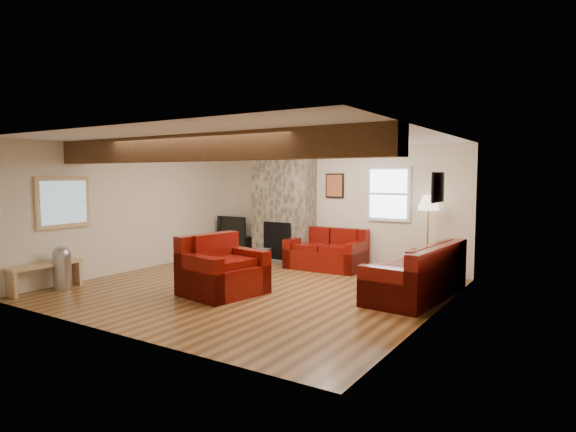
{
  "coord_description": "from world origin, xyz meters",
  "views": [
    {
      "loc": [
        4.78,
        -6.43,
        1.91
      ],
      "look_at": [
        0.45,
        0.4,
        1.23
      ],
      "focal_mm": 30.0,
      "sensor_mm": 36.0,
      "label": 1
    }
  ],
  "objects_px": {
    "loveseat": "(326,249)",
    "armchair_red": "(223,265)",
    "sofa_three": "(416,270)",
    "tv_cabinet": "(234,246)",
    "floor_lamp": "(428,207)",
    "coffee_table": "(388,278)",
    "television": "(234,226)"
  },
  "relations": [
    {
      "from": "loveseat",
      "to": "armchair_red",
      "type": "distance_m",
      "value": 2.81
    },
    {
      "from": "sofa_three",
      "to": "armchair_red",
      "type": "distance_m",
      "value": 3.07
    },
    {
      "from": "tv_cabinet",
      "to": "floor_lamp",
      "type": "height_order",
      "value": "floor_lamp"
    },
    {
      "from": "loveseat",
      "to": "tv_cabinet",
      "type": "distance_m",
      "value": 2.68
    },
    {
      "from": "sofa_three",
      "to": "coffee_table",
      "type": "relative_size",
      "value": 2.74
    },
    {
      "from": "television",
      "to": "floor_lamp",
      "type": "bearing_deg",
      "value": 0.25
    },
    {
      "from": "loveseat",
      "to": "coffee_table",
      "type": "relative_size",
      "value": 1.95
    },
    {
      "from": "television",
      "to": "tv_cabinet",
      "type": "bearing_deg",
      "value": 0.0
    },
    {
      "from": "loveseat",
      "to": "sofa_three",
      "type": "bearing_deg",
      "value": -30.71
    },
    {
      "from": "tv_cabinet",
      "to": "television",
      "type": "xyz_separation_m",
      "value": [
        0.0,
        0.0,
        0.47
      ]
    },
    {
      "from": "sofa_three",
      "to": "coffee_table",
      "type": "height_order",
      "value": "sofa_three"
    },
    {
      "from": "loveseat",
      "to": "television",
      "type": "bearing_deg",
      "value": 171.94
    },
    {
      "from": "loveseat",
      "to": "floor_lamp",
      "type": "bearing_deg",
      "value": 7.52
    },
    {
      "from": "loveseat",
      "to": "floor_lamp",
      "type": "relative_size",
      "value": 1.0
    },
    {
      "from": "sofa_three",
      "to": "armchair_red",
      "type": "relative_size",
      "value": 1.86
    },
    {
      "from": "sofa_three",
      "to": "coffee_table",
      "type": "bearing_deg",
      "value": -111.69
    },
    {
      "from": "television",
      "to": "armchair_red",
      "type": "bearing_deg",
      "value": -53.68
    },
    {
      "from": "television",
      "to": "floor_lamp",
      "type": "relative_size",
      "value": 0.54
    },
    {
      "from": "sofa_three",
      "to": "armchair_red",
      "type": "height_order",
      "value": "armchair_red"
    },
    {
      "from": "coffee_table",
      "to": "tv_cabinet",
      "type": "height_order",
      "value": "tv_cabinet"
    },
    {
      "from": "armchair_red",
      "to": "tv_cabinet",
      "type": "xyz_separation_m",
      "value": [
        -2.27,
        3.08,
        -0.24
      ]
    },
    {
      "from": "armchair_red",
      "to": "sofa_three",
      "type": "bearing_deg",
      "value": -49.72
    },
    {
      "from": "coffee_table",
      "to": "floor_lamp",
      "type": "distance_m",
      "value": 1.76
    },
    {
      "from": "coffee_table",
      "to": "television",
      "type": "height_order",
      "value": "television"
    },
    {
      "from": "armchair_red",
      "to": "coffee_table",
      "type": "bearing_deg",
      "value": -39.22
    },
    {
      "from": "sofa_three",
      "to": "television",
      "type": "xyz_separation_m",
      "value": [
        -4.93,
        1.57,
        0.28
      ]
    },
    {
      "from": "television",
      "to": "floor_lamp",
      "type": "height_order",
      "value": "floor_lamp"
    },
    {
      "from": "coffee_table",
      "to": "tv_cabinet",
      "type": "bearing_deg",
      "value": 163.48
    },
    {
      "from": "coffee_table",
      "to": "television",
      "type": "bearing_deg",
      "value": 163.48
    },
    {
      "from": "loveseat",
      "to": "armchair_red",
      "type": "bearing_deg",
      "value": -99.53
    },
    {
      "from": "coffee_table",
      "to": "loveseat",
      "type": "bearing_deg",
      "value": 149.96
    },
    {
      "from": "tv_cabinet",
      "to": "television",
      "type": "distance_m",
      "value": 0.47
    }
  ]
}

